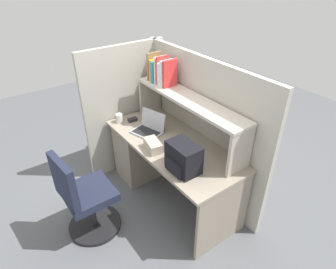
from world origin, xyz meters
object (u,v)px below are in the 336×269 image
object	(u,v)px
paper_cup	(119,118)
tissue_box	(153,145)
backpack	(183,158)
computer_mouse	(133,120)
snack_canister	(174,144)
office_chair	(85,200)
laptop	(149,128)

from	to	relation	value
paper_cup	tissue_box	size ratio (longest dim) A/B	0.47
backpack	computer_mouse	bearing A→B (deg)	175.19
snack_canister	office_chair	distance (m)	1.00
computer_mouse	office_chair	world-z (taller)	office_chair
computer_mouse	backpack	bearing A→B (deg)	-2.71
computer_mouse	snack_canister	xyz separation A→B (m)	(0.73, 0.04, 0.04)
backpack	paper_cup	size ratio (longest dim) A/B	2.93
snack_canister	computer_mouse	bearing A→B (deg)	-176.57
computer_mouse	paper_cup	bearing A→B (deg)	-111.99
laptop	backpack	size ratio (longest dim) A/B	1.23
backpack	snack_canister	size ratio (longest dim) A/B	2.91
tissue_box	backpack	bearing A→B (deg)	17.15
computer_mouse	tissue_box	bearing A→B (deg)	-9.59
laptop	paper_cup	world-z (taller)	laptop
paper_cup	snack_canister	size ratio (longest dim) A/B	1.00
computer_mouse	snack_canister	world-z (taller)	snack_canister
backpack	office_chair	bearing A→B (deg)	-123.29
laptop	backpack	world-z (taller)	backpack
computer_mouse	tissue_box	size ratio (longest dim) A/B	0.47
paper_cup	snack_canister	bearing A→B (deg)	12.83
computer_mouse	tissue_box	world-z (taller)	tissue_box
tissue_box	laptop	bearing A→B (deg)	164.84
computer_mouse	paper_cup	world-z (taller)	paper_cup
tissue_box	computer_mouse	bearing A→B (deg)	179.75
backpack	computer_mouse	size ratio (longest dim) A/B	2.88
laptop	computer_mouse	size ratio (longest dim) A/B	3.54
backpack	snack_canister	distance (m)	0.34
snack_canister	paper_cup	bearing A→B (deg)	-167.17
backpack	tissue_box	distance (m)	0.42
laptop	paper_cup	size ratio (longest dim) A/B	3.59
backpack	paper_cup	xyz separation A→B (m)	(-1.10, -0.05, -0.08)
laptop	office_chair	world-z (taller)	laptop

